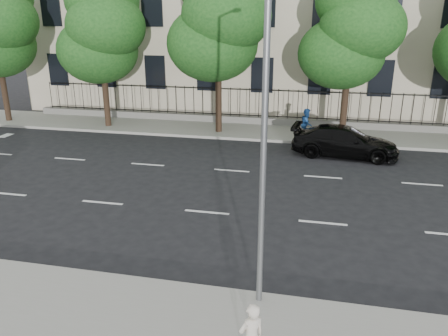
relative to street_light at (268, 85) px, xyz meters
name	(u,v)px	position (x,y,z in m)	size (l,w,h in m)	color
ground	(186,247)	(-2.50, 1.77, -5.15)	(120.00, 120.00, 0.00)	black
near_sidewalk	(132,335)	(-2.50, -2.23, -5.07)	(60.00, 4.00, 0.15)	gray
far_sidewalk	(254,131)	(-2.50, 15.77, -5.07)	(60.00, 4.00, 0.15)	gray
lane_markings	(221,189)	(-2.50, 6.52, -5.14)	(49.60, 4.62, 0.01)	silver
iron_fence	(259,116)	(-2.50, 17.47, -4.50)	(30.00, 0.50, 2.20)	slate
street_light	(268,85)	(0.00, 0.00, 0.00)	(0.25, 3.32, 8.05)	slate
tree_b	(102,29)	(-11.46, 15.13, 0.69)	(5.53, 5.12, 8.97)	#382619
tree_c	(220,19)	(-4.46, 15.13, 1.26)	(5.89, 5.50, 9.80)	#382619
tree_d	(352,31)	(2.54, 15.13, 0.69)	(5.34, 4.94, 8.84)	#382619
black_sedan	(345,141)	(2.49, 12.06, -4.41)	(2.08, 5.12, 1.49)	black
pedestrian_far	(307,124)	(0.56, 14.47, -4.17)	(0.81, 0.63, 1.66)	navy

